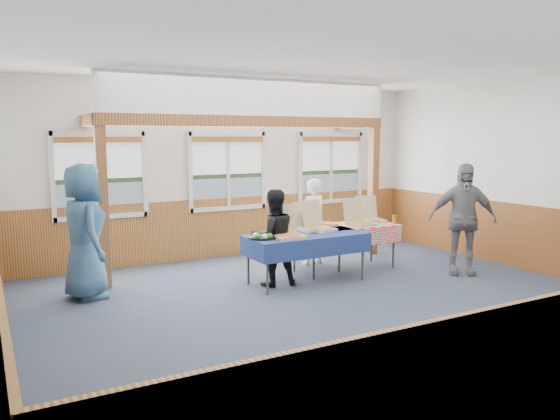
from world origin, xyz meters
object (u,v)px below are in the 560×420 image
at_px(table_right, 345,229).
at_px(person_grey, 462,219).
at_px(woman_black, 273,238).
at_px(woman_white, 312,222).
at_px(table_left, 306,238).
at_px(man_blue, 84,231).

height_order(table_right, person_grey, person_grey).
distance_m(woman_black, person_grey, 3.16).
height_order(woman_white, woman_black, woman_white).
relative_size(table_right, woman_white, 1.29).
bearing_deg(table_right, table_left, 176.06).
distance_m(table_left, table_right, 1.06).
height_order(table_right, man_blue, man_blue).
bearing_deg(woman_black, man_blue, -5.18).
bearing_deg(man_blue, table_left, -109.11).
relative_size(table_left, table_right, 1.01).
height_order(table_left, person_grey, person_grey).
xyz_separation_m(woman_black, man_blue, (-2.60, 0.68, 0.21)).
xyz_separation_m(woman_white, man_blue, (-3.84, -0.20, 0.18)).
distance_m(table_right, man_blue, 4.13).
bearing_deg(table_right, woman_black, 165.30).
bearing_deg(woman_black, woman_white, -135.26).
bearing_deg(table_right, woman_white, 88.27).
bearing_deg(table_left, woman_white, 42.77).
relative_size(table_right, man_blue, 1.04).
bearing_deg(man_blue, woman_white, -91.89).
xyz_separation_m(man_blue, person_grey, (5.63, -1.55, -0.03)).
height_order(woman_white, man_blue, man_blue).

